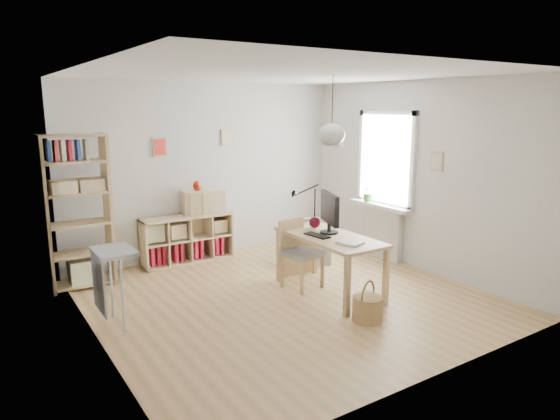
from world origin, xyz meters
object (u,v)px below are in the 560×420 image
tall_bookshelf (77,206)px  drawer_chest (204,202)px  desk (330,243)px  chair (299,249)px  monitor (330,211)px  storage_chest (307,249)px  cube_shelf (185,242)px

tall_bookshelf → drawer_chest: tall_bookshelf is taller
drawer_chest → desk: bearing=-64.2°
desk → chair: size_ratio=1.67×
chair → monitor: 0.66m
storage_chest → drawer_chest: drawer_chest is taller
cube_shelf → chair: (0.82, -1.84, 0.21)m
tall_bookshelf → storage_chest: bearing=-14.2°
desk → storage_chest: size_ratio=1.84×
storage_chest → desk: bearing=-97.9°
cube_shelf → monitor: size_ratio=2.44×
monitor → drawer_chest: size_ratio=0.91×
tall_bookshelf → chair: 2.91m
monitor → tall_bookshelf: bearing=165.9°
storage_chest → tall_bookshelf: bearing=-179.0°
chair → storage_chest: 1.09m
desk → storage_chest: bearing=66.9°
cube_shelf → monitor: monitor is taller
tall_bookshelf → storage_chest: tall_bookshelf is taller
chair → drawer_chest: 1.91m
desk → storage_chest: desk is taller
tall_bookshelf → storage_chest: 3.30m
tall_bookshelf → monitor: 3.24m
tall_bookshelf → drawer_chest: (1.87, 0.24, -0.19)m
desk → storage_chest: 1.35m
drawer_chest → monitor: bearing=-61.5°
tall_bookshelf → drawer_chest: size_ratio=3.16×
storage_chest → drawer_chest: (-1.22, 1.02, 0.69)m
monitor → drawer_chest: 2.23m
tall_bookshelf → monitor: tall_bookshelf is taller
tall_bookshelf → chair: bearing=-33.2°
monitor → cube_shelf: bearing=137.9°
cube_shelf → storage_chest: (1.52, -1.06, -0.09)m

